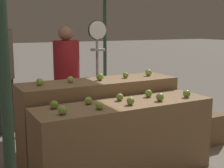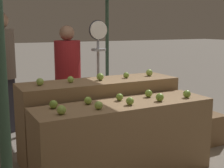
# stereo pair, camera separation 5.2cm
# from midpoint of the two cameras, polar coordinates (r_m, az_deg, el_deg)

# --- Properties ---
(display_counter_front) EXTENTS (1.93, 0.55, 0.80)m
(display_counter_front) POSITION_cam_midpoint_polar(r_m,az_deg,el_deg) (3.35, 2.77, -10.15)
(display_counter_front) COLOR olive
(display_counter_front) RESTS_ON ground_plane
(display_counter_back) EXTENTS (1.93, 0.55, 0.95)m
(display_counter_back) POSITION_cam_midpoint_polar(r_m,az_deg,el_deg) (3.83, -1.77, -6.34)
(display_counter_back) COLOR olive
(display_counter_back) RESTS_ON ground_plane
(apple_front_0) EXTENTS (0.08, 0.08, 0.08)m
(apple_front_0) POSITION_cam_midpoint_polar(r_m,az_deg,el_deg) (2.83, -8.71, -4.71)
(apple_front_0) COLOR #8EB247
(apple_front_0) RESTS_ON display_counter_front
(apple_front_1) EXTENTS (0.08, 0.08, 0.08)m
(apple_front_1) POSITION_cam_midpoint_polar(r_m,az_deg,el_deg) (2.97, -1.97, -3.92)
(apple_front_1) COLOR #8EB247
(apple_front_1) RESTS_ON display_counter_front
(apple_front_2) EXTENTS (0.08, 0.08, 0.08)m
(apple_front_2) POSITION_cam_midpoint_polar(r_m,az_deg,el_deg) (3.14, 3.70, -3.15)
(apple_front_2) COLOR #7AA338
(apple_front_2) RESTS_ON display_counter_front
(apple_front_3) EXTENTS (0.09, 0.09, 0.09)m
(apple_front_3) POSITION_cam_midpoint_polar(r_m,az_deg,el_deg) (3.33, 9.17, -2.41)
(apple_front_3) COLOR #7AA338
(apple_front_3) RESTS_ON display_counter_front
(apple_front_4) EXTENTS (0.08, 0.08, 0.08)m
(apple_front_4) POSITION_cam_midpoint_polar(r_m,az_deg,el_deg) (3.56, 13.94, -1.78)
(apple_front_4) COLOR #7AA338
(apple_front_4) RESTS_ON display_counter_front
(apple_front_5) EXTENTS (0.08, 0.08, 0.08)m
(apple_front_5) POSITION_cam_midpoint_polar(r_m,az_deg,el_deg) (3.05, -10.17, -3.70)
(apple_front_5) COLOR #7AA338
(apple_front_5) RESTS_ON display_counter_front
(apple_front_6) EXTENTS (0.08, 0.08, 0.08)m
(apple_front_6) POSITION_cam_midpoint_polar(r_m,az_deg,el_deg) (3.17, -3.95, -3.04)
(apple_front_6) COLOR #84AD3D
(apple_front_6) RESTS_ON display_counter_front
(apple_front_7) EXTENTS (0.08, 0.08, 0.08)m
(apple_front_7) POSITION_cam_midpoint_polar(r_m,az_deg,el_deg) (3.32, 1.82, -2.41)
(apple_front_7) COLOR #7AA338
(apple_front_7) RESTS_ON display_counter_front
(apple_front_8) EXTENTS (0.08, 0.08, 0.08)m
(apple_front_8) POSITION_cam_midpoint_polar(r_m,az_deg,el_deg) (3.51, 7.12, -1.72)
(apple_front_8) COLOR #7AA338
(apple_front_8) RESTS_ON display_counter_front
(apple_back_0) EXTENTS (0.08, 0.08, 0.08)m
(apple_back_0) POSITION_cam_midpoint_polar(r_m,az_deg,el_deg) (3.46, -12.62, 0.39)
(apple_back_0) COLOR #8EB247
(apple_back_0) RESTS_ON display_counter_back
(apple_back_1) EXTENTS (0.08, 0.08, 0.08)m
(apple_back_1) POSITION_cam_midpoint_polar(r_m,az_deg,el_deg) (3.58, -7.16, 0.83)
(apple_back_1) COLOR #8EB247
(apple_back_1) RESTS_ON display_counter_back
(apple_back_2) EXTENTS (0.09, 0.09, 0.09)m
(apple_back_2) POSITION_cam_midpoint_polar(r_m,az_deg,el_deg) (3.71, -1.78, 1.34)
(apple_back_2) COLOR #84AD3D
(apple_back_2) RESTS_ON display_counter_back
(apple_back_3) EXTENTS (0.07, 0.07, 0.07)m
(apple_back_3) POSITION_cam_midpoint_polar(r_m,az_deg,el_deg) (3.89, 2.99, 1.62)
(apple_back_3) COLOR #7AA338
(apple_back_3) RESTS_ON display_counter_back
(apple_back_4) EXTENTS (0.09, 0.09, 0.09)m
(apple_back_4) POSITION_cam_midpoint_polar(r_m,az_deg,el_deg) (4.08, 7.20, 2.08)
(apple_back_4) COLOR #8EB247
(apple_back_4) RESTS_ON display_counter_back
(produce_scale) EXTENTS (0.26, 0.20, 1.67)m
(produce_scale) POSITION_cam_midpoint_polar(r_m,az_deg,el_deg) (4.26, -2.15, 5.34)
(produce_scale) COLOR #99999E
(produce_scale) RESTS_ON ground_plane
(person_vendor_at_scale) EXTENTS (0.42, 0.42, 1.60)m
(person_vendor_at_scale) POSITION_cam_midpoint_polar(r_m,az_deg,el_deg) (4.49, -7.74, 1.83)
(person_vendor_at_scale) COLOR #2D2D38
(person_vendor_at_scale) RESTS_ON ground_plane
(person_customer_left) EXTENTS (0.45, 0.45, 1.79)m
(person_customer_left) POSITION_cam_midpoint_polar(r_m,az_deg,el_deg) (4.85, -19.06, 3.39)
(person_customer_left) COLOR #2D2D38
(person_customer_left) RESTS_ON ground_plane
(wooden_crate_side) EXTENTS (0.41, 0.41, 0.41)m
(wooden_crate_side) POSITION_cam_midpoint_polar(r_m,az_deg,el_deg) (4.54, 17.01, -7.72)
(wooden_crate_side) COLOR brown
(wooden_crate_side) RESTS_ON ground_plane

